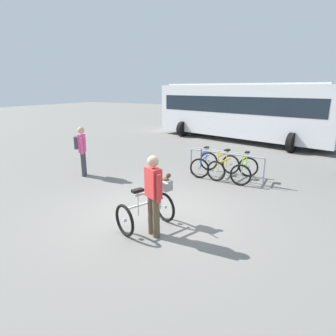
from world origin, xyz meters
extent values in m
plane|color=slate|center=(0.00, 0.00, 0.00)|extent=(80.00, 80.00, 0.00)
cylinder|color=#99999E|center=(-0.57, 3.36, 0.42)|extent=(0.06, 0.06, 0.85)
cylinder|color=#99999E|center=(1.88, 3.20, 0.42)|extent=(0.06, 0.06, 0.85)
cylinder|color=#99999E|center=(0.65, 3.28, 0.85)|extent=(2.45, 0.21, 0.05)
torus|color=black|center=(-0.18, 4.02, 0.33)|extent=(0.66, 0.12, 0.66)
cylinder|color=#B7B7BC|center=(-0.18, 4.02, 0.33)|extent=(0.08, 0.07, 0.08)
torus|color=black|center=(-0.10, 3.01, 0.33)|extent=(0.66, 0.12, 0.66)
cylinder|color=#B7B7BC|center=(-0.10, 3.01, 0.33)|extent=(0.08, 0.07, 0.08)
cube|color=#2D56B7|center=(-0.14, 3.51, 0.56)|extent=(0.11, 0.92, 0.04)
cube|color=#2D56B7|center=(-0.13, 3.46, 0.78)|extent=(0.08, 0.61, 0.04)
cylinder|color=#2D56B7|center=(-0.15, 3.70, 0.60)|extent=(0.03, 0.03, 0.55)
cube|color=black|center=(-0.15, 3.70, 0.88)|extent=(0.14, 0.25, 0.06)
cylinder|color=#2D56B7|center=(-0.11, 3.13, 0.65)|extent=(0.03, 0.03, 0.63)
cylinder|color=#B7B7BC|center=(-0.11, 3.13, 0.96)|extent=(0.52, 0.07, 0.03)
torus|color=black|center=(0.65, 3.97, 0.33)|extent=(0.66, 0.18, 0.66)
cylinder|color=#B7B7BC|center=(0.65, 3.97, 0.33)|extent=(0.09, 0.07, 0.08)
torus|color=black|center=(0.48, 2.97, 0.33)|extent=(0.66, 0.18, 0.66)
cylinder|color=#B7B7BC|center=(0.48, 2.97, 0.33)|extent=(0.09, 0.07, 0.08)
cube|color=yellow|center=(0.56, 3.47, 0.56)|extent=(0.19, 0.91, 0.04)
cube|color=yellow|center=(0.55, 3.42, 0.78)|extent=(0.14, 0.61, 0.04)
cylinder|color=yellow|center=(0.59, 3.65, 0.60)|extent=(0.03, 0.03, 0.55)
cube|color=black|center=(0.59, 3.65, 0.88)|extent=(0.16, 0.26, 0.06)
cylinder|color=yellow|center=(0.50, 3.09, 0.65)|extent=(0.03, 0.03, 0.63)
cylinder|color=#B7B7BC|center=(0.50, 3.09, 0.96)|extent=(0.52, 0.11, 0.03)
torus|color=black|center=(1.25, 3.93, 0.33)|extent=(0.66, 0.10, 0.66)
cylinder|color=#B7B7BC|center=(1.25, 3.93, 0.33)|extent=(0.08, 0.06, 0.08)
torus|color=black|center=(1.27, 2.91, 0.33)|extent=(0.66, 0.10, 0.66)
cylinder|color=#B7B7BC|center=(1.27, 2.91, 0.33)|extent=(0.08, 0.06, 0.08)
cube|color=#9ED14C|center=(1.26, 3.42, 0.56)|extent=(0.05, 0.92, 0.04)
cube|color=#9ED14C|center=(1.26, 3.37, 0.78)|extent=(0.04, 0.61, 0.04)
cylinder|color=#9ED14C|center=(1.26, 3.61, 0.60)|extent=(0.03, 0.03, 0.55)
cube|color=black|center=(1.26, 3.61, 0.88)|extent=(0.12, 0.24, 0.06)
cylinder|color=#9ED14C|center=(1.26, 3.04, 0.65)|extent=(0.03, 0.03, 0.63)
cylinder|color=#B7B7BC|center=(1.26, 3.04, 0.96)|extent=(0.52, 0.04, 0.03)
torus|color=black|center=(0.07, -1.21, 0.33)|extent=(0.63, 0.30, 0.66)
cylinder|color=#B7B7BC|center=(0.07, -1.21, 0.33)|extent=(0.10, 0.09, 0.08)
torus|color=black|center=(0.45, -0.26, 0.33)|extent=(0.63, 0.30, 0.66)
cylinder|color=#B7B7BC|center=(0.45, -0.26, 0.33)|extent=(0.10, 0.09, 0.08)
cube|color=silver|center=(0.26, -0.74, 0.56)|extent=(0.37, 0.87, 0.04)
cube|color=silver|center=(0.28, -0.69, 0.78)|extent=(0.26, 0.58, 0.04)
cylinder|color=silver|center=(0.19, -0.91, 0.60)|extent=(0.03, 0.03, 0.55)
cube|color=black|center=(0.19, -0.91, 0.88)|extent=(0.20, 0.27, 0.06)
cylinder|color=silver|center=(0.40, -0.38, 0.65)|extent=(0.03, 0.03, 0.63)
cylinder|color=#B7B7BC|center=(0.40, -0.38, 0.96)|extent=(0.49, 0.22, 0.03)
cube|color=gray|center=(0.46, -0.25, 0.84)|extent=(0.32, 0.28, 0.22)
ellipsoid|color=#4C3828|center=(0.46, -0.25, 0.94)|extent=(0.23, 0.22, 0.16)
sphere|color=#4C3828|center=(0.49, -0.17, 1.04)|extent=(0.11, 0.11, 0.11)
cylinder|color=brown|center=(0.65, -0.96, 0.41)|extent=(0.14, 0.14, 0.82)
cylinder|color=brown|center=(0.49, -0.87, 0.41)|extent=(0.14, 0.14, 0.82)
cube|color=red|center=(0.57, -0.91, 1.11)|extent=(0.39, 0.33, 0.58)
cylinder|color=red|center=(0.75, -1.03, 1.06)|extent=(0.09, 0.09, 0.55)
cylinder|color=red|center=(0.36, -0.83, 1.06)|extent=(0.09, 0.09, 0.55)
sphere|color=tan|center=(0.57, -0.91, 1.53)|extent=(0.22, 0.22, 0.22)
cylinder|color=#383842|center=(-3.65, 1.46, 0.41)|extent=(0.14, 0.14, 0.82)
cylinder|color=#383842|center=(-3.55, 1.32, 0.41)|extent=(0.14, 0.14, 0.82)
cube|color=#E54C8C|center=(-3.60, 1.39, 1.11)|extent=(0.36, 0.39, 0.58)
cylinder|color=#E54C8C|center=(-3.71, 1.58, 1.06)|extent=(0.09, 0.09, 0.55)
cylinder|color=#E54C8C|center=(-3.45, 1.23, 1.06)|extent=(0.09, 0.09, 0.55)
sphere|color=tan|center=(-3.60, 1.39, 1.53)|extent=(0.22, 0.22, 0.22)
cube|color=#3F3F44|center=(-3.73, 1.30, 1.13)|extent=(0.27, 0.29, 0.40)
cube|color=silver|center=(-0.78, 10.64, 1.65)|extent=(10.31, 4.88, 2.70)
cube|color=#19232D|center=(-0.78, 10.64, 2.00)|extent=(9.54, 4.70, 0.84)
cube|color=silver|center=(-0.78, 10.64, 3.04)|extent=(9.28, 4.39, 0.08)
cylinder|color=black|center=(-4.23, 10.23, 0.45)|extent=(0.46, 0.93, 0.90)
cylinder|color=black|center=(-3.62, 12.65, 0.45)|extent=(0.46, 0.93, 0.90)
cylinder|color=black|center=(2.07, 8.63, 0.45)|extent=(0.46, 0.93, 0.90)
cylinder|color=black|center=(2.68, 11.06, 0.45)|extent=(0.46, 0.93, 0.90)
camera|label=1|loc=(3.29, -5.29, 2.85)|focal=30.44mm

